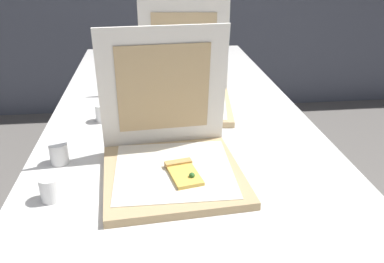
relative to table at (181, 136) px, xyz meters
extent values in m
cube|color=silver|center=(0.00, 0.00, 0.03)|extent=(0.96, 2.47, 0.03)
cylinder|color=gray|center=(-0.41, 1.16, -0.35)|extent=(0.04, 0.04, 0.73)
cylinder|color=gray|center=(0.41, 1.16, -0.35)|extent=(0.04, 0.04, 0.73)
cube|color=tan|center=(-0.05, -0.36, 0.05)|extent=(0.40, 0.40, 0.02)
cube|color=silver|center=(-0.05, -0.35, 0.07)|extent=(0.32, 0.32, 0.00)
cube|color=white|center=(-0.06, -0.20, 0.25)|extent=(0.38, 0.09, 0.37)
cube|color=tan|center=(-0.06, -0.20, 0.25)|extent=(0.27, 0.06, 0.27)
cube|color=#E5B74C|center=(-0.02, -0.39, 0.07)|extent=(0.09, 0.13, 0.01)
cube|color=tan|center=(-0.04, -0.33, 0.07)|extent=(0.08, 0.04, 0.02)
sphere|color=#2D6628|center=(-0.01, -0.41, 0.08)|extent=(0.02, 0.02, 0.02)
cube|color=tan|center=(0.02, 0.16, 0.05)|extent=(0.42, 0.42, 0.02)
cube|color=silver|center=(0.03, 0.16, 0.07)|extent=(0.37, 0.37, 0.00)
cube|color=white|center=(0.05, 0.35, 0.25)|extent=(0.37, 0.05, 0.37)
cube|color=tan|center=(0.05, 0.34, 0.25)|extent=(0.27, 0.04, 0.27)
cube|color=#E5B74C|center=(0.05, 0.12, 0.07)|extent=(0.07, 0.11, 0.01)
cube|color=tan|center=(0.06, 0.17, 0.07)|extent=(0.07, 0.03, 0.02)
sphere|color=#2D6628|center=(0.04, 0.11, 0.08)|extent=(0.02, 0.02, 0.02)
cylinder|color=white|center=(-0.28, 0.07, 0.07)|extent=(0.05, 0.05, 0.06)
cylinder|color=white|center=(-0.20, 0.38, 0.07)|extent=(0.05, 0.05, 0.06)
cylinder|color=white|center=(-0.38, -0.23, 0.07)|extent=(0.05, 0.05, 0.06)
cylinder|color=white|center=(-0.36, -0.42, 0.07)|extent=(0.05, 0.05, 0.06)
camera|label=1|loc=(-0.11, -1.29, 0.62)|focal=36.89mm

